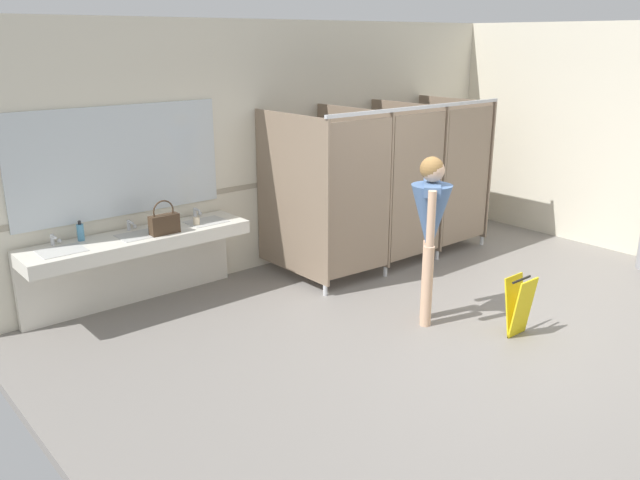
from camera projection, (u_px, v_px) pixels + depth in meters
name	position (u px, v px, depth m)	size (l,w,h in m)	color
ground_plane	(461.00, 332.00, 6.49)	(7.71, 6.22, 0.10)	gray
wall_back	(286.00, 144.00, 8.12)	(7.71, 0.12, 2.98)	beige
wall_back_tile_band	(290.00, 180.00, 8.21)	(7.71, 0.01, 0.06)	#9E937F
vanity_counter	(136.00, 252.00, 6.80)	(2.37, 0.60, 0.94)	silver
mirror_panel	(119.00, 161.00, 6.68)	(2.27, 0.02, 1.14)	silver
bathroom_stalls	(392.00, 180.00, 8.14)	(2.95, 1.34, 2.01)	#84705B
person_standing	(430.00, 220.00, 6.29)	(0.56, 0.56, 1.70)	#DBAD89
handbag	(164.00, 223.00, 6.67)	(0.31, 0.11, 0.36)	#3F2D1E
soap_dispenser	(80.00, 232.00, 6.46)	(0.07, 0.07, 0.20)	teal
paper_cup	(196.00, 221.00, 7.01)	(0.07, 0.07, 0.08)	beige
wet_floor_sign	(519.00, 306.00, 6.23)	(0.28, 0.19, 0.59)	yellow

